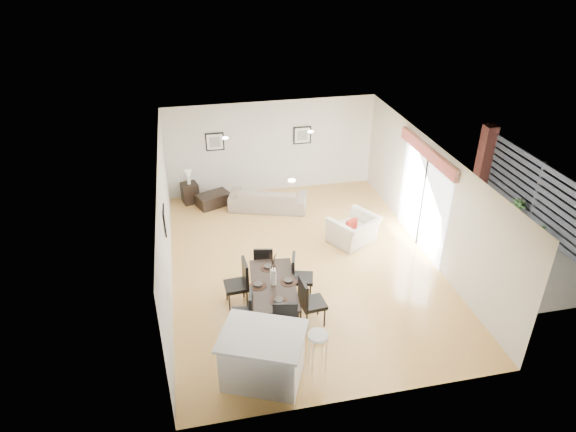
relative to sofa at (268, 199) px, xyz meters
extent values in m
plane|color=#D9AE59|center=(0.33, -2.84, -0.31)|extent=(8.00, 8.00, 0.00)
cube|color=silver|center=(0.33, 1.16, 1.04)|extent=(6.00, 0.04, 2.70)
cube|color=silver|center=(0.33, -6.84, 1.04)|extent=(6.00, 0.04, 2.70)
cube|color=silver|center=(-2.67, -2.84, 1.04)|extent=(0.04, 8.00, 2.70)
cube|color=silver|center=(3.33, -2.84, 1.04)|extent=(0.04, 8.00, 2.70)
cube|color=white|center=(0.33, -2.84, 2.39)|extent=(6.00, 8.00, 0.02)
imported|color=#A29483|center=(0.00, 0.00, 0.00)|extent=(2.26, 1.42, 0.62)
imported|color=beige|center=(1.76, -2.17, 0.04)|extent=(1.41, 1.36, 0.70)
imported|color=#315223|center=(5.99, -3.16, 0.03)|extent=(0.75, 0.69, 0.68)
imported|color=#315223|center=(6.19, -2.24, 0.06)|extent=(0.54, 0.54, 0.73)
cube|color=black|center=(-0.66, -4.40, 0.39)|extent=(1.04, 1.82, 0.06)
cylinder|color=black|center=(-1.11, -5.17, 0.03)|extent=(0.07, 0.07, 0.67)
cylinder|color=black|center=(-0.96, -3.56, 0.03)|extent=(0.07, 0.07, 0.67)
cylinder|color=black|center=(-0.36, -5.25, 0.03)|extent=(0.07, 0.07, 0.67)
cylinder|color=black|center=(-0.21, -3.63, 0.03)|extent=(0.07, 0.07, 0.67)
cube|color=black|center=(-1.36, -4.84, 0.11)|extent=(0.50, 0.50, 0.07)
cube|color=black|center=(-1.18, -4.88, 0.38)|extent=(0.14, 0.43, 0.51)
cylinder|color=black|center=(-1.48, -4.64, -0.12)|extent=(0.03, 0.03, 0.39)
cylinder|color=black|center=(-1.16, -4.71, -0.12)|extent=(0.03, 0.03, 0.39)
cylinder|color=black|center=(-1.55, -4.96, -0.12)|extent=(0.03, 0.03, 0.39)
cylinder|color=black|center=(-1.23, -5.04, -0.12)|extent=(0.03, 0.03, 0.39)
cube|color=black|center=(-1.36, -3.97, 0.15)|extent=(0.49, 0.49, 0.08)
cube|color=black|center=(-1.16, -3.95, 0.45)|extent=(0.09, 0.47, 0.55)
cylinder|color=black|center=(-1.55, -3.80, -0.10)|extent=(0.04, 0.04, 0.42)
cylinder|color=black|center=(-1.19, -3.78, -0.10)|extent=(0.04, 0.04, 0.42)
cylinder|color=black|center=(-1.53, -4.16, -0.10)|extent=(0.04, 0.04, 0.42)
cylinder|color=black|center=(-1.17, -4.14, -0.10)|extent=(0.04, 0.04, 0.42)
cube|color=black|center=(0.04, -4.84, 0.16)|extent=(0.51, 0.51, 0.08)
cube|color=black|center=(-0.16, -4.86, 0.45)|extent=(0.10, 0.47, 0.56)
cylinder|color=black|center=(0.24, -5.00, -0.10)|extent=(0.04, 0.04, 0.43)
cylinder|color=black|center=(-0.13, -5.04, -0.10)|extent=(0.04, 0.04, 0.43)
cylinder|color=black|center=(0.20, -4.64, -0.10)|extent=(0.04, 0.04, 0.43)
cylinder|color=black|center=(-0.16, -4.67, -0.10)|extent=(0.04, 0.04, 0.43)
cube|color=black|center=(0.04, -3.97, 0.13)|extent=(0.54, 0.54, 0.08)
cube|color=black|center=(-0.15, -3.92, 0.41)|extent=(0.17, 0.44, 0.53)
cylinder|color=black|center=(0.16, -4.18, -0.11)|extent=(0.03, 0.03, 0.40)
cylinder|color=black|center=(-0.17, -4.09, -0.11)|extent=(0.03, 0.03, 0.40)
cylinder|color=black|center=(0.25, -3.85, -0.11)|extent=(0.03, 0.03, 0.40)
cylinder|color=black|center=(-0.08, -3.76, -0.11)|extent=(0.03, 0.03, 0.40)
cube|color=black|center=(-0.66, -5.56, 0.14)|extent=(0.52, 0.52, 0.08)
cube|color=black|center=(-0.62, -5.37, 0.43)|extent=(0.45, 0.14, 0.54)
cylinder|color=black|center=(-0.86, -5.70, -0.10)|extent=(0.04, 0.04, 0.41)
cylinder|color=black|center=(-0.80, -5.36, -0.10)|extent=(0.04, 0.04, 0.41)
cylinder|color=black|center=(-0.52, -5.77, -0.10)|extent=(0.04, 0.04, 0.41)
cylinder|color=black|center=(-0.45, -5.42, -0.10)|extent=(0.04, 0.04, 0.41)
cube|color=black|center=(-0.66, -3.24, 0.10)|extent=(0.49, 0.49, 0.07)
cube|color=black|center=(-0.70, -3.42, 0.36)|extent=(0.41, 0.14, 0.49)
cylinder|color=black|center=(-0.47, -3.12, -0.12)|extent=(0.03, 0.03, 0.37)
cylinder|color=black|center=(-0.54, -3.43, -0.12)|extent=(0.03, 0.03, 0.37)
cylinder|color=black|center=(-0.78, -3.05, -0.12)|extent=(0.03, 0.03, 0.37)
cylinder|color=black|center=(-0.85, -3.36, -0.12)|extent=(0.03, 0.03, 0.37)
cylinder|color=white|center=(-0.66, -4.40, 0.59)|extent=(0.12, 0.12, 0.35)
cylinder|color=black|center=(-0.36, -4.40, 0.42)|extent=(0.34, 0.34, 0.01)
cylinder|color=black|center=(-0.36, -4.40, 0.45)|extent=(0.18, 0.18, 0.05)
cylinder|color=black|center=(-0.66, -3.85, 0.42)|extent=(0.34, 0.34, 0.01)
cylinder|color=black|center=(-0.66, -3.85, 0.45)|extent=(0.18, 0.18, 0.05)
cylinder|color=black|center=(-0.96, -4.40, 0.42)|extent=(0.34, 0.34, 0.01)
cylinder|color=black|center=(-0.96, -4.40, 0.45)|extent=(0.18, 0.18, 0.05)
cylinder|color=black|center=(-0.66, -4.96, 0.42)|extent=(0.34, 0.34, 0.01)
cylinder|color=black|center=(-0.66, -4.96, 0.45)|extent=(0.18, 0.18, 0.05)
cube|color=black|center=(-1.47, 0.50, -0.13)|extent=(1.02, 0.83, 0.35)
cube|color=black|center=(-2.09, 0.84, -0.02)|extent=(0.52, 0.52, 0.57)
cylinder|color=white|center=(-2.09, 0.84, 0.35)|extent=(0.10, 0.10, 0.17)
cone|color=white|center=(-2.09, 0.84, 0.55)|extent=(0.21, 0.21, 0.23)
cube|color=maroon|center=(1.66, -2.27, 0.24)|extent=(0.32, 0.22, 0.30)
cube|color=white|center=(-1.15, -6.05, 0.15)|extent=(1.57, 1.40, 0.91)
cube|color=silver|center=(-1.15, -6.05, 0.64)|extent=(1.71, 1.54, 0.06)
cylinder|color=silver|center=(-0.19, -6.05, 0.47)|extent=(0.37, 0.37, 0.05)
cylinder|color=silver|center=(-0.07, -5.93, 0.08)|extent=(0.03, 0.03, 0.77)
cylinder|color=silver|center=(-0.31, -5.93, 0.08)|extent=(0.03, 0.03, 0.77)
cylinder|color=silver|center=(-0.31, -6.17, 0.08)|extent=(0.03, 0.03, 0.77)
cylinder|color=silver|center=(-0.07, -6.17, 0.08)|extent=(0.03, 0.03, 0.77)
cube|color=black|center=(-1.27, 1.13, 1.34)|extent=(0.52, 0.03, 0.52)
cube|color=white|center=(-1.27, 1.13, 1.34)|extent=(0.44, 0.04, 0.44)
cube|color=#63635E|center=(-1.27, 1.13, 1.34)|extent=(0.30, 0.04, 0.30)
cube|color=black|center=(1.23, 1.13, 1.34)|extent=(0.52, 0.03, 0.52)
cube|color=white|center=(1.23, 1.13, 1.34)|extent=(0.44, 0.04, 0.44)
cube|color=#63635E|center=(1.23, 1.13, 1.34)|extent=(0.30, 0.04, 0.30)
cube|color=black|center=(-2.64, -3.04, 1.34)|extent=(0.03, 0.52, 0.52)
cube|color=white|center=(-2.64, -3.04, 1.34)|extent=(0.04, 0.44, 0.44)
cube|color=#63635E|center=(-2.64, -3.04, 1.34)|extent=(0.04, 0.30, 0.30)
cube|color=white|center=(3.31, -2.54, 0.82)|extent=(0.02, 2.40, 2.25)
cube|color=black|center=(3.29, -2.54, 0.82)|extent=(0.03, 0.05, 2.25)
cube|color=black|center=(3.29, -2.54, 1.96)|extent=(0.03, 2.50, 0.05)
cube|color=maroon|center=(3.25, -2.54, 2.12)|extent=(0.10, 2.70, 0.28)
plane|color=gray|center=(5.33, -2.54, -0.31)|extent=(6.00, 6.00, 0.00)
cube|color=#29292C|center=(6.53, -2.54, 0.59)|extent=(0.08, 5.50, 1.80)
cube|color=brown|center=(6.38, -0.14, 0.69)|extent=(0.35, 0.35, 2.00)
camera|label=1|loc=(-2.07, -12.41, 6.55)|focal=32.00mm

